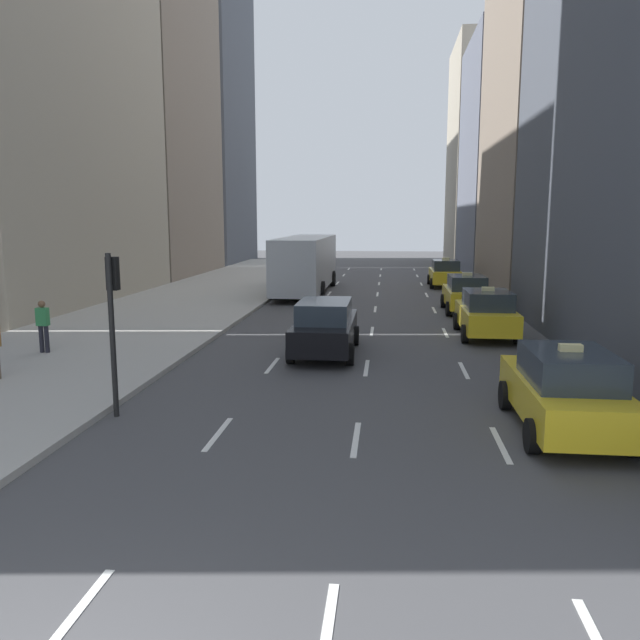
{
  "coord_description": "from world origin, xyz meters",
  "views": [
    {
      "loc": [
        3.17,
        -3.82,
        4.33
      ],
      "look_at": [
        1.25,
        13.79,
        1.44
      ],
      "focal_mm": 35.0,
      "sensor_mm": 36.0,
      "label": 1
    }
  ],
  "objects_px": {
    "sedan_black_near": "(325,327)",
    "city_bus": "(306,262)",
    "taxi_second": "(486,313)",
    "pedestrian_far_walking": "(43,324)",
    "taxi_fourth": "(466,293)",
    "taxi_lead": "(445,273)",
    "taxi_third": "(565,390)",
    "traffic_light_pole": "(113,308)"
  },
  "relations": [
    {
      "from": "city_bus",
      "to": "taxi_fourth",
      "type": "bearing_deg",
      "value": -39.77
    },
    {
      "from": "taxi_second",
      "to": "taxi_third",
      "type": "bearing_deg",
      "value": -90.0
    },
    {
      "from": "taxi_lead",
      "to": "traffic_light_pole",
      "type": "bearing_deg",
      "value": -109.17
    },
    {
      "from": "taxi_lead",
      "to": "taxi_third",
      "type": "height_order",
      "value": "same"
    },
    {
      "from": "pedestrian_far_walking",
      "to": "taxi_second",
      "type": "bearing_deg",
      "value": 19.22
    },
    {
      "from": "sedan_black_near",
      "to": "city_bus",
      "type": "xyz_separation_m",
      "value": [
        -2.81,
        16.75,
        0.89
      ]
    },
    {
      "from": "taxi_lead",
      "to": "sedan_black_near",
      "type": "relative_size",
      "value": 0.91
    },
    {
      "from": "sedan_black_near",
      "to": "taxi_lead",
      "type": "bearing_deg",
      "value": 74.86
    },
    {
      "from": "pedestrian_far_walking",
      "to": "taxi_lead",
      "type": "bearing_deg",
      "value": 56.99
    },
    {
      "from": "taxi_third",
      "to": "sedan_black_near",
      "type": "distance_m",
      "value": 8.84
    },
    {
      "from": "city_bus",
      "to": "traffic_light_pole",
      "type": "relative_size",
      "value": 3.23
    },
    {
      "from": "city_bus",
      "to": "pedestrian_far_walking",
      "type": "height_order",
      "value": "city_bus"
    },
    {
      "from": "city_bus",
      "to": "pedestrian_far_walking",
      "type": "distance_m",
      "value": 19.1
    },
    {
      "from": "taxi_second",
      "to": "sedan_black_near",
      "type": "distance_m",
      "value": 6.66
    },
    {
      "from": "taxi_lead",
      "to": "city_bus",
      "type": "bearing_deg",
      "value": -154.9
    },
    {
      "from": "taxi_lead",
      "to": "pedestrian_far_walking",
      "type": "distance_m",
      "value": 26.34
    },
    {
      "from": "pedestrian_far_walking",
      "to": "traffic_light_pole",
      "type": "bearing_deg",
      "value": -48.27
    },
    {
      "from": "pedestrian_far_walking",
      "to": "taxi_third",
      "type": "bearing_deg",
      "value": -20.77
    },
    {
      "from": "traffic_light_pole",
      "to": "taxi_fourth",
      "type": "bearing_deg",
      "value": 59.97
    },
    {
      "from": "taxi_lead",
      "to": "traffic_light_pole",
      "type": "xyz_separation_m",
      "value": [
        -9.55,
        -27.47,
        1.53
      ]
    },
    {
      "from": "taxi_fourth",
      "to": "traffic_light_pole",
      "type": "bearing_deg",
      "value": -120.03
    },
    {
      "from": "taxi_lead",
      "to": "sedan_black_near",
      "type": "height_order",
      "value": "taxi_lead"
    },
    {
      "from": "sedan_black_near",
      "to": "taxi_third",
      "type": "bearing_deg",
      "value": -50.68
    },
    {
      "from": "taxi_lead",
      "to": "city_bus",
      "type": "height_order",
      "value": "city_bus"
    },
    {
      "from": "taxi_second",
      "to": "sedan_black_near",
      "type": "relative_size",
      "value": 0.91
    },
    {
      "from": "traffic_light_pole",
      "to": "sedan_black_near",
      "type": "bearing_deg",
      "value": 59.76
    },
    {
      "from": "taxi_third",
      "to": "city_bus",
      "type": "xyz_separation_m",
      "value": [
        -8.41,
        23.59,
        0.91
      ]
    },
    {
      "from": "taxi_lead",
      "to": "city_bus",
      "type": "distance_m",
      "value": 9.33
    },
    {
      "from": "pedestrian_far_walking",
      "to": "taxi_fourth",
      "type": "bearing_deg",
      "value": 37.83
    },
    {
      "from": "taxi_fourth",
      "to": "sedan_black_near",
      "type": "height_order",
      "value": "taxi_fourth"
    },
    {
      "from": "taxi_lead",
      "to": "taxi_second",
      "type": "xyz_separation_m",
      "value": [
        0.0,
        -17.08,
        0.0
      ]
    },
    {
      "from": "taxi_second",
      "to": "taxi_fourth",
      "type": "distance_m",
      "value": 6.14
    },
    {
      "from": "city_bus",
      "to": "traffic_light_pole",
      "type": "distance_m",
      "value": 23.56
    },
    {
      "from": "taxi_fourth",
      "to": "sedan_black_near",
      "type": "relative_size",
      "value": 0.91
    },
    {
      "from": "traffic_light_pole",
      "to": "city_bus",
      "type": "bearing_deg",
      "value": 87.23
    },
    {
      "from": "taxi_lead",
      "to": "taxi_second",
      "type": "distance_m",
      "value": 17.08
    },
    {
      "from": "sedan_black_near",
      "to": "city_bus",
      "type": "relative_size",
      "value": 0.42
    },
    {
      "from": "taxi_second",
      "to": "traffic_light_pole",
      "type": "xyz_separation_m",
      "value": [
        -9.55,
        -10.38,
        1.53
      ]
    },
    {
      "from": "city_bus",
      "to": "taxi_second",
      "type": "bearing_deg",
      "value": -57.38
    },
    {
      "from": "taxi_second",
      "to": "taxi_lead",
      "type": "bearing_deg",
      "value": 90.0
    },
    {
      "from": "taxi_fourth",
      "to": "city_bus",
      "type": "relative_size",
      "value": 0.38
    },
    {
      "from": "taxi_second",
      "to": "pedestrian_far_walking",
      "type": "height_order",
      "value": "taxi_second"
    }
  ]
}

